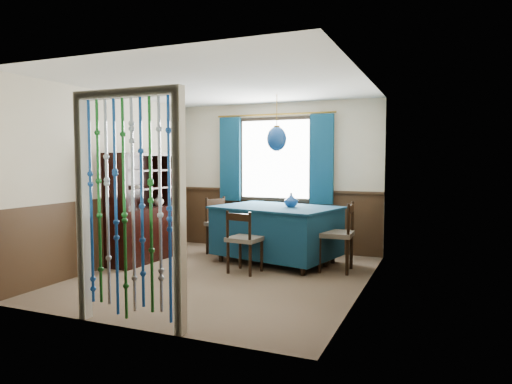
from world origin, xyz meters
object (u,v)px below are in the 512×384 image
at_px(dining_table, 276,230).
at_px(pendant_lamp, 277,139).
at_px(sideboard, 143,223).
at_px(vase_sideboard, 159,200).
at_px(bowl_shelf, 134,187).
at_px(chair_right, 338,235).
at_px(vase_table, 291,201).
at_px(chair_far, 301,225).
at_px(chair_near, 244,240).
at_px(chair_left, 222,224).

relative_size(dining_table, pendant_lamp, 2.37).
bearing_deg(sideboard, pendant_lamp, 22.56).
distance_m(dining_table, vase_sideboard, 1.94).
bearing_deg(vase_sideboard, bowl_shelf, -90.00).
height_order(dining_table, pendant_lamp, pendant_lamp).
bearing_deg(chair_right, sideboard, 96.96).
xyz_separation_m(dining_table, chair_right, (0.97, -0.18, 0.03)).
distance_m(chair_right, vase_sideboard, 2.86).
height_order(sideboard, vase_table, sideboard).
bearing_deg(vase_table, pendant_lamp, -175.98).
height_order(chair_far, sideboard, sideboard).
bearing_deg(chair_right, pendant_lamp, 76.55).
relative_size(chair_near, vase_sideboard, 4.54).
bearing_deg(bowl_shelf, pendant_lamp, 27.30).
bearing_deg(chair_left, vase_sideboard, -33.09).
height_order(chair_far, pendant_lamp, pendant_lamp).
height_order(bowl_shelf, vase_sideboard, bowl_shelf).
bearing_deg(vase_table, sideboard, -161.95).
distance_m(dining_table, chair_right, 0.99).
height_order(chair_left, vase_table, vase_table).
height_order(vase_table, bowl_shelf, bowl_shelf).
distance_m(vase_table, vase_sideboard, 2.11).
height_order(dining_table, chair_near, chair_near).
xyz_separation_m(chair_far, chair_right, (0.82, -0.94, 0.03)).
relative_size(dining_table, sideboard, 1.21).
height_order(chair_left, pendant_lamp, pendant_lamp).
height_order(chair_left, sideboard, sideboard).
distance_m(dining_table, sideboard, 2.04).
relative_size(chair_right, bowl_shelf, 4.09).
xyz_separation_m(chair_near, bowl_shelf, (-1.67, -0.18, 0.69)).
xyz_separation_m(pendant_lamp, bowl_shelf, (-1.86, -0.96, -0.70)).
relative_size(chair_far, vase_sideboard, 4.73).
height_order(pendant_lamp, vase_table, pendant_lamp).
relative_size(chair_far, pendant_lamp, 1.07).
height_order(chair_near, bowl_shelf, bowl_shelf).
xyz_separation_m(chair_right, bowl_shelf, (-2.83, -0.78, 0.64)).
distance_m(chair_near, pendant_lamp, 1.60).
relative_size(dining_table, vase_sideboard, 10.47).
height_order(pendant_lamp, bowl_shelf, pendant_lamp).
xyz_separation_m(pendant_lamp, vase_sideboard, (-1.86, -0.35, -0.93)).
height_order(chair_right, vase_sideboard, vase_sideboard).
relative_size(chair_right, sideboard, 0.59).
relative_size(chair_near, chair_far, 0.96).
distance_m(sideboard, bowl_shelf, 0.64).
bearing_deg(vase_sideboard, chair_far, 28.81).
xyz_separation_m(dining_table, vase_sideboard, (-1.86, -0.35, 0.43)).
height_order(chair_far, chair_left, chair_left).
relative_size(sideboard, bowl_shelf, 6.98).
relative_size(sideboard, pendant_lamp, 1.97).
xyz_separation_m(chair_right, sideboard, (-2.89, -0.50, 0.07)).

